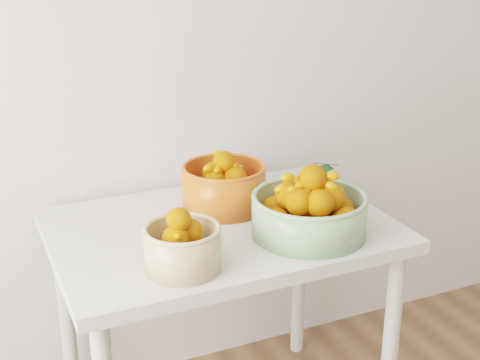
# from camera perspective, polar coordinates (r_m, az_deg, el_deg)

# --- Properties ---
(table) EXTENTS (1.00, 0.70, 0.75)m
(table) POSITION_cam_1_polar(r_m,az_deg,el_deg) (2.05, -1.59, -6.25)
(table) COLOR silver
(table) RESTS_ON ground
(bowl_cream) EXTENTS (0.22, 0.22, 0.17)m
(bowl_cream) POSITION_cam_1_polar(r_m,az_deg,el_deg) (1.73, -4.96, -5.64)
(bowl_cream) COLOR tan
(bowl_cream) RESTS_ON table
(bowl_green) EXTENTS (0.41, 0.41, 0.21)m
(bowl_green) POSITION_cam_1_polar(r_m,az_deg,el_deg) (1.93, 5.92, -2.63)
(bowl_green) COLOR #87B17C
(bowl_green) RESTS_ON table
(bowl_orange) EXTENTS (0.32, 0.32, 0.19)m
(bowl_orange) POSITION_cam_1_polar(r_m,az_deg,el_deg) (2.10, -1.35, -0.47)
(bowl_orange) COLOR #D74E1A
(bowl_orange) RESTS_ON table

